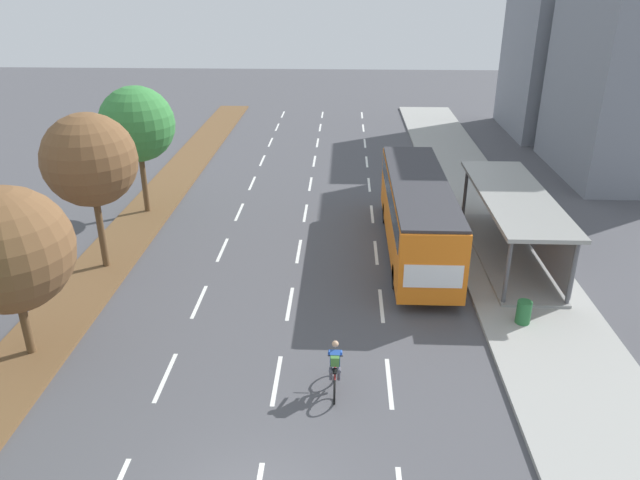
# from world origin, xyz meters

# --- Properties ---
(median_strip) EXTENTS (2.60, 52.00, 0.12)m
(median_strip) POSITION_xyz_m (-8.30, 20.00, 0.06)
(median_strip) COLOR brown
(median_strip) RESTS_ON ground
(sidewalk_right) EXTENTS (4.50, 52.00, 0.15)m
(sidewalk_right) POSITION_xyz_m (9.25, 20.00, 0.07)
(sidewalk_right) COLOR #9E9E99
(sidewalk_right) RESTS_ON ground
(lane_divider_left) EXTENTS (0.14, 49.77, 0.01)m
(lane_divider_left) POSITION_xyz_m (-3.50, 19.38, 0.00)
(lane_divider_left) COLOR white
(lane_divider_left) RESTS_ON ground
(lane_divider_center) EXTENTS (0.14, 49.77, 0.01)m
(lane_divider_center) POSITION_xyz_m (0.00, 19.38, 0.00)
(lane_divider_center) COLOR white
(lane_divider_center) RESTS_ON ground
(lane_divider_right) EXTENTS (0.14, 49.77, 0.01)m
(lane_divider_right) POSITION_xyz_m (3.50, 19.38, 0.00)
(lane_divider_right) COLOR white
(lane_divider_right) RESTS_ON ground
(bus_shelter) EXTENTS (2.90, 9.58, 2.86)m
(bus_shelter) POSITION_xyz_m (9.53, 14.33, 1.87)
(bus_shelter) COLOR gray
(bus_shelter) RESTS_ON sidewalk_right
(bus) EXTENTS (2.54, 11.29, 3.37)m
(bus) POSITION_xyz_m (5.25, 14.85, 2.07)
(bus) COLOR orange
(bus) RESTS_ON ground
(cyclist) EXTENTS (0.46, 1.82, 1.71)m
(cyclist) POSITION_xyz_m (1.82, 4.76, 0.79)
(cyclist) COLOR black
(cyclist) RESTS_ON ground
(median_tree_second) EXTENTS (3.97, 3.97, 5.71)m
(median_tree_second) POSITION_xyz_m (-8.26, 6.24, 3.84)
(median_tree_second) COLOR brown
(median_tree_second) RESTS_ON median_strip
(median_tree_third) EXTENTS (3.75, 3.75, 6.54)m
(median_tree_third) POSITION_xyz_m (-8.11, 12.66, 4.77)
(median_tree_third) COLOR brown
(median_tree_third) RESTS_ON median_strip
(median_tree_fourth) EXTENTS (3.72, 3.72, 6.46)m
(median_tree_fourth) POSITION_xyz_m (-8.28, 19.07, 4.70)
(median_tree_fourth) COLOR brown
(median_tree_fourth) RESTS_ON median_strip
(trash_bin) EXTENTS (0.52, 0.52, 0.85)m
(trash_bin) POSITION_xyz_m (8.45, 8.68, 0.57)
(trash_bin) COLOR #286B38
(trash_bin) RESTS_ON sidewalk_right
(building_near_right) EXTENTS (6.17, 10.01, 13.26)m
(building_near_right) POSITION_xyz_m (18.46, 27.04, 6.63)
(building_near_right) COLOR gray
(building_near_right) RESTS_ON ground
(building_mid_right) EXTENTS (8.74, 9.25, 12.37)m
(building_mid_right) POSITION_xyz_m (19.16, 37.75, 6.18)
(building_mid_right) COLOR gray
(building_mid_right) RESTS_ON ground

